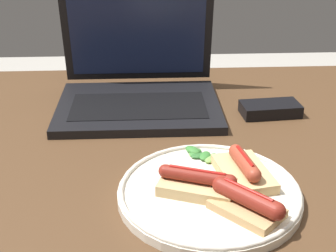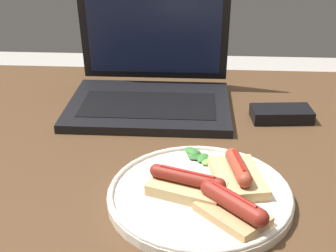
% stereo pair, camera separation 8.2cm
% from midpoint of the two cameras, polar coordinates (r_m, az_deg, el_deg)
% --- Properties ---
extents(desk, '(1.11, 0.87, 0.78)m').
position_cam_midpoint_polar(desk, '(0.93, 6.21, -8.38)').
color(desk, '#4C331E').
rests_on(desk, ground_plane).
extents(laptop, '(0.35, 0.29, 0.26)m').
position_cam_midpoint_polar(laptop, '(1.04, 0.10, 5.23)').
color(laptop, black).
rests_on(laptop, desk).
extents(plate, '(0.28, 0.28, 0.02)m').
position_cam_midpoint_polar(plate, '(0.73, 6.88, -8.37)').
color(plate, silver).
rests_on(plate, desk).
extents(sausage_toast_left, '(0.13, 0.10, 0.04)m').
position_cam_midpoint_polar(sausage_toast_left, '(0.71, 5.62, -7.24)').
color(sausage_toast_left, tan).
rests_on(sausage_toast_left, plate).
extents(sausage_toast_middle, '(0.09, 0.13, 0.04)m').
position_cam_midpoint_polar(sausage_toast_middle, '(0.75, 11.62, -5.86)').
color(sausage_toast_middle, tan).
rests_on(sausage_toast_middle, plate).
extents(sausage_toast_right, '(0.11, 0.11, 0.04)m').
position_cam_midpoint_polar(sausage_toast_right, '(0.67, 11.43, -9.80)').
color(sausage_toast_right, tan).
rests_on(sausage_toast_right, plate).
extents(salad_pile, '(0.08, 0.06, 0.01)m').
position_cam_midpoint_polar(salad_pile, '(0.81, 6.93, -3.80)').
color(salad_pile, '#387A33').
rests_on(salad_pile, plate).
extents(external_drive, '(0.13, 0.07, 0.03)m').
position_cam_midpoint_polar(external_drive, '(1.01, 15.92, 1.36)').
color(external_drive, black).
rests_on(external_drive, desk).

